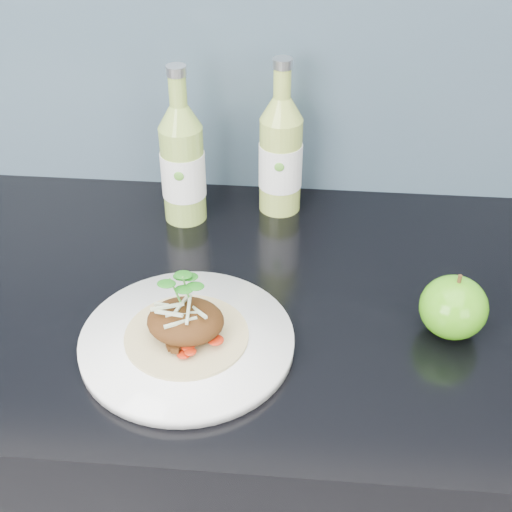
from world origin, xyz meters
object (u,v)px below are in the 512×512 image
object	(u,v)px
cider_bottle_right	(281,155)
cider_bottle_left	(183,164)
green_apple	(454,307)
dinner_plate	(187,341)

from	to	relation	value
cider_bottle_right	cider_bottle_left	bearing A→B (deg)	-149.89
cider_bottle_left	cider_bottle_right	bearing A→B (deg)	10.31
green_apple	cider_bottle_left	bearing A→B (deg)	147.94
dinner_plate	cider_bottle_left	xyz separation A→B (m)	(-0.05, 0.29, 0.09)
cider_bottle_left	cider_bottle_right	size ratio (longest dim) A/B	1.00
dinner_plate	green_apple	distance (m)	0.33
green_apple	cider_bottle_right	world-z (taller)	cider_bottle_right
cider_bottle_right	green_apple	bearing A→B (deg)	-35.47
dinner_plate	green_apple	world-z (taller)	green_apple
dinner_plate	cider_bottle_left	world-z (taller)	cider_bottle_left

